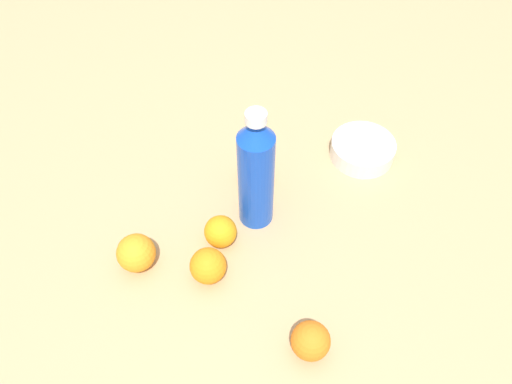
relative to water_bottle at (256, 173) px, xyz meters
The scene contains 8 objects.
ground_plane 0.14m from the water_bottle, 69.87° to the right, with size 2.40×2.40×0.00m, color tan.
water_bottle is the anchor object (origin of this frame).
orange_0 0.20m from the water_bottle, 73.03° to the left, with size 0.07×0.07×0.07m, color orange.
orange_1 0.15m from the water_bottle, 73.80° to the right, with size 0.07×0.07×0.07m, color orange.
orange_2 0.32m from the water_bottle, 123.06° to the left, with size 0.07×0.07×0.07m, color orange.
orange_3 0.14m from the water_bottle, 57.26° to the left, with size 0.07×0.07×0.07m, color orange.
orange_4 0.28m from the water_bottle, 42.11° to the left, with size 0.08×0.08×0.08m, color orange.
ceramic_bowl 0.33m from the water_bottle, 129.56° to the right, with size 0.15×0.15×0.04m, color white.
Camera 1 is at (-0.18, 0.64, 0.86)m, focal length 35.04 mm.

